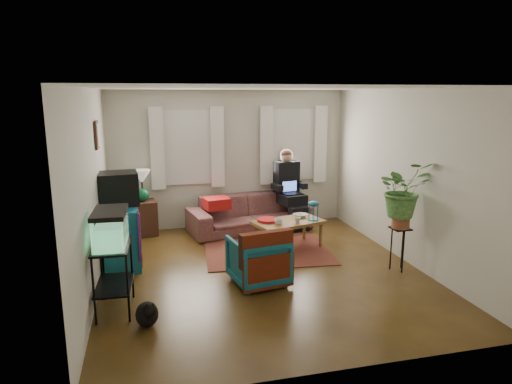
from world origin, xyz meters
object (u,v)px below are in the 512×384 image
object	(u,v)px
side_table	(144,218)
coffee_table	(288,234)
plant_stand	(399,249)
sofa	(250,207)
armchair	(258,258)
dresser	(120,235)
aquarium_stand	(114,278)

from	to	relation	value
side_table	coffee_table	size ratio (longest dim) A/B	0.56
side_table	plant_stand	world-z (taller)	plant_stand
sofa	side_table	world-z (taller)	sofa
armchair	coffee_table	xyz separation A→B (m)	(0.84, 1.29, -0.12)
plant_stand	sofa	bearing A→B (deg)	124.04
sofa	coffee_table	size ratio (longest dim) A/B	2.01
dresser	aquarium_stand	size ratio (longest dim) A/B	1.24
side_table	dresser	size ratio (longest dim) A/B	0.63
dresser	armchair	size ratio (longest dim) A/B	1.41
sofa	dresser	size ratio (longest dim) A/B	2.25
armchair	coffee_table	size ratio (longest dim) A/B	0.63
aquarium_stand	dresser	bearing A→B (deg)	92.47
armchair	coffee_table	distance (m)	1.54
side_table	armchair	xyz separation A→B (m)	(1.49, -2.61, 0.04)
aquarium_stand	plant_stand	distance (m)	3.96
coffee_table	aquarium_stand	bearing A→B (deg)	-164.07
aquarium_stand	plant_stand	bearing A→B (deg)	7.81
aquarium_stand	armchair	bearing A→B (deg)	14.17
coffee_table	plant_stand	size ratio (longest dim) A/B	1.76
sofa	aquarium_stand	size ratio (longest dim) A/B	2.79
armchair	plant_stand	size ratio (longest dim) A/B	1.12
sofa	side_table	distance (m)	1.95
sofa	dresser	distance (m)	2.59
side_table	sofa	bearing A→B (deg)	-5.56
coffee_table	side_table	bearing A→B (deg)	134.63
side_table	dresser	xyz separation A→B (m)	(-0.34, -1.43, 0.14)
sofa	side_table	bearing A→B (deg)	164.33
armchair	plant_stand	bearing A→B (deg)	169.55
dresser	coffee_table	world-z (taller)	dresser
aquarium_stand	plant_stand	world-z (taller)	aquarium_stand
dresser	coffee_table	distance (m)	2.68
side_table	aquarium_stand	distance (m)	3.00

